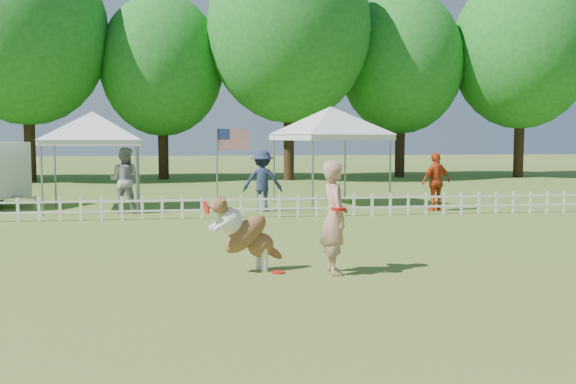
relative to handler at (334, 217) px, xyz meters
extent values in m
plane|color=#3A6A21|center=(-0.72, -0.06, -0.87)|extent=(120.00, 120.00, 0.00)
imported|color=tan|center=(0.00, 0.00, 0.00)|extent=(0.44, 0.65, 1.74)
cylinder|color=red|center=(-0.85, 0.16, -0.86)|extent=(0.24, 0.24, 0.02)
imported|color=gray|center=(-4.06, 8.47, 0.03)|extent=(1.03, 0.89, 1.80)
imported|color=#222C48|center=(-0.26, 8.37, -0.01)|extent=(1.18, 0.78, 1.71)
imported|color=#BE3D16|center=(4.61, 7.77, -0.04)|extent=(1.05, 0.70, 1.65)
camera|label=1|loc=(-2.06, -9.54, 1.24)|focal=40.00mm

